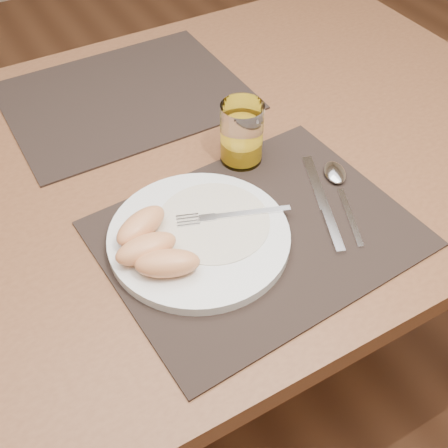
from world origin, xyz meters
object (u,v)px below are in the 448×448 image
plate (199,237)px  fork (224,216)px  placemat_near (257,234)px  juice_glass (242,136)px  spoon (337,179)px  placemat_far (125,96)px  knife (325,209)px  table (184,192)px

plate → fork: bearing=13.1°
placemat_near → juice_glass: (0.07, 0.16, 0.05)m
placemat_near → spoon: size_ratio=2.45×
plate → juice_glass: juice_glass is taller
fork → placemat_near: bearing=-49.0°
placemat_near → placemat_far: size_ratio=1.00×
spoon → placemat_far: bearing=116.8°
plate → knife: plate is taller
table → placemat_near: size_ratio=3.11×
table → fork: size_ratio=8.25×
placemat_far → fork: 0.40m
placemat_far → knife: bearing=-72.0°
knife → spoon: size_ratio=1.14×
spoon → plate: bearing=-179.1°
table → spoon: size_ratio=7.62×
placemat_near → plate: size_ratio=1.67×
placemat_far → fork: fork is taller
placemat_near → plate: 0.09m
knife → plate: bearing=168.3°
placemat_near → spoon: 0.18m
placemat_far → spoon: (0.21, -0.41, 0.01)m
table → placemat_near: (0.02, -0.22, 0.09)m
placemat_near → knife: 0.12m
placemat_near → knife: knife is taller
placemat_near → plate: (-0.08, 0.03, 0.01)m
placemat_far → plate: bearing=-97.5°
table → knife: knife is taller
juice_glass → table: bearing=146.3°
fork → juice_glass: juice_glass is taller
placemat_near → juice_glass: 0.18m
placemat_near → spoon: bearing=10.7°
juice_glass → spoon: bearing=-50.3°
placemat_near → fork: (-0.04, 0.04, 0.02)m
table → knife: 0.28m
fork → juice_glass: 0.16m
placemat_near → placemat_far: same height
table → juice_glass: juice_glass is taller
placemat_near → knife: (0.12, -0.01, 0.00)m
fork → plate: bearing=-166.9°
placemat_far → knife: knife is taller
placemat_far → spoon: spoon is taller
plate → fork: size_ratio=1.59×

